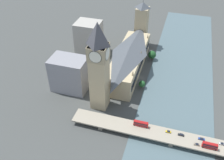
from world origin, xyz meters
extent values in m
plane|color=#424442|center=(0.00, 0.00, 0.00)|extent=(600.00, 600.00, 0.00)
cube|color=#4C6066|center=(-38.07, 0.00, 0.15)|extent=(64.13, 360.00, 0.30)
cube|color=tan|center=(15.94, -8.00, 11.10)|extent=(25.88, 95.95, 22.20)
cube|color=black|center=(2.85, -8.00, 12.21)|extent=(0.40, 88.27, 6.66)
pyramid|color=#474C51|center=(15.94, -8.00, 25.54)|extent=(25.37, 94.03, 6.69)
cone|color=#9E8966|center=(4.00, -44.46, 24.70)|extent=(2.20, 2.20, 5.00)
cone|color=#9E8966|center=(4.00, -8.00, 24.70)|extent=(2.20, 2.20, 5.00)
cone|color=#9E8966|center=(4.00, 28.46, 24.70)|extent=(2.20, 2.20, 5.00)
cube|color=tan|center=(27.50, 50.90, 30.65)|extent=(13.85, 13.85, 61.30)
cube|color=tan|center=(27.50, 50.90, 55.07)|extent=(14.68, 14.68, 12.46)
cylinder|color=black|center=(20.40, 50.90, 55.07)|extent=(0.50, 10.36, 10.36)
cylinder|color=silver|center=(20.26, 50.90, 55.07)|extent=(0.62, 9.59, 9.59)
cylinder|color=black|center=(34.60, 50.90, 55.07)|extent=(0.50, 10.36, 10.36)
cylinder|color=silver|center=(34.74, 50.90, 55.07)|extent=(0.62, 9.59, 9.59)
cylinder|color=black|center=(27.50, 43.80, 55.07)|extent=(10.36, 0.50, 10.36)
cylinder|color=silver|center=(27.50, 43.66, 55.07)|extent=(9.59, 0.62, 9.59)
cylinder|color=black|center=(27.50, 58.00, 55.07)|extent=(10.36, 0.50, 10.36)
cylinder|color=silver|center=(27.50, 58.14, 55.07)|extent=(9.59, 0.62, 9.59)
pyramid|color=#424247|center=(27.50, 50.90, 70.71)|extent=(14.13, 14.13, 18.81)
cube|color=tan|center=(15.94, -67.09, 23.63)|extent=(14.23, 14.23, 47.26)
pyramid|color=#474C51|center=(15.94, -67.09, 50.47)|extent=(14.23, 14.23, 6.40)
cylinder|color=#333338|center=(15.94, -67.09, 55.67)|extent=(0.30, 0.30, 4.00)
cube|color=gray|center=(-38.07, 73.12, 2.02)|extent=(3.00, 12.41, 4.03)
cube|color=gray|center=(18.03, 73.12, 2.02)|extent=(3.00, 12.41, 4.03)
cube|color=gray|center=(-38.07, 73.12, 4.63)|extent=(160.27, 14.60, 1.20)
cube|color=red|center=(-13.04, 69.86, 6.57)|extent=(11.74, 2.54, 1.88)
cube|color=black|center=(-13.04, 69.86, 6.95)|extent=(10.56, 2.60, 0.83)
cube|color=red|center=(-13.04, 69.86, 8.62)|extent=(11.50, 2.54, 2.20)
cube|color=black|center=(-13.04, 69.86, 8.73)|extent=(10.56, 2.60, 1.06)
cube|color=#A01515|center=(-13.04, 69.86, 9.80)|extent=(11.39, 2.41, 0.16)
cylinder|color=black|center=(-7.98, 68.70, 5.74)|extent=(1.01, 0.28, 1.01)
cylinder|color=black|center=(-7.98, 71.02, 5.74)|extent=(1.01, 0.28, 1.01)
cylinder|color=black|center=(-18.00, 68.70, 5.74)|extent=(1.01, 0.28, 1.01)
cylinder|color=black|center=(-18.00, 71.02, 5.74)|extent=(1.01, 0.28, 1.01)
cube|color=red|center=(-64.91, 76.22, 6.67)|extent=(10.87, 2.41, 1.99)
cube|color=black|center=(-64.91, 76.22, 7.07)|extent=(9.78, 2.47, 0.88)
cube|color=red|center=(-64.91, 76.22, 8.84)|extent=(10.65, 2.41, 2.34)
cube|color=black|center=(-64.91, 76.22, 8.95)|extent=(9.78, 2.47, 1.12)
cube|color=#A01515|center=(-64.91, 76.22, 10.08)|extent=(10.54, 2.29, 0.16)
cylinder|color=black|center=(-60.37, 75.12, 5.79)|extent=(1.11, 0.28, 1.11)
cylinder|color=black|center=(-60.37, 77.31, 5.79)|extent=(1.11, 0.28, 1.11)
cylinder|color=black|center=(-69.34, 75.12, 5.79)|extent=(1.11, 0.28, 1.11)
cylinder|color=black|center=(-69.34, 77.31, 5.79)|extent=(1.11, 0.28, 1.11)
cube|color=silver|center=(-73.83, 70.27, 5.80)|extent=(3.87, 1.75, 0.64)
cube|color=black|center=(-73.94, 70.27, 6.37)|extent=(2.01, 1.57, 0.51)
cylinder|color=black|center=(-72.37, 69.49, 5.57)|extent=(0.69, 0.22, 0.69)
cylinder|color=black|center=(-72.37, 71.05, 5.57)|extent=(0.69, 0.22, 0.69)
cylinder|color=black|center=(-75.28, 69.49, 5.57)|extent=(0.69, 0.22, 0.69)
cylinder|color=black|center=(-75.28, 71.05, 5.57)|extent=(0.69, 0.22, 0.69)
cube|color=gold|center=(-34.76, 70.05, 5.76)|extent=(4.13, 1.76, 0.57)
cube|color=black|center=(-34.88, 70.05, 6.33)|extent=(2.15, 1.59, 0.57)
cylinder|color=black|center=(-33.15, 69.26, 5.56)|extent=(0.67, 0.22, 0.67)
cylinder|color=black|center=(-33.15, 70.85, 5.56)|extent=(0.67, 0.22, 0.67)
cylinder|color=black|center=(-36.36, 69.26, 5.56)|extent=(0.67, 0.22, 0.67)
cylinder|color=black|center=(-36.36, 70.85, 5.56)|extent=(0.67, 0.22, 0.67)
cube|color=black|center=(-44.41, 70.30, 5.77)|extent=(4.64, 1.82, 0.61)
cube|color=black|center=(-44.55, 70.30, 6.36)|extent=(2.41, 1.63, 0.57)
cylinder|color=black|center=(-42.55, 69.48, 5.56)|extent=(0.66, 0.22, 0.66)
cylinder|color=black|center=(-42.55, 71.12, 5.56)|extent=(0.66, 0.22, 0.66)
cylinder|color=black|center=(-46.27, 69.48, 5.56)|extent=(0.66, 0.22, 0.66)
cylinder|color=black|center=(-46.27, 71.12, 5.56)|extent=(0.66, 0.22, 0.66)
cube|color=navy|center=(-59.41, 69.80, 5.75)|extent=(4.69, 1.85, 0.58)
cube|color=black|center=(-59.55, 69.80, 6.26)|extent=(2.44, 1.66, 0.43)
cylinder|color=black|center=(-57.51, 68.97, 5.55)|extent=(0.63, 0.22, 0.63)
cylinder|color=black|center=(-57.51, 70.63, 5.55)|extent=(0.63, 0.22, 0.63)
cylinder|color=black|center=(-61.31, 68.97, 5.55)|extent=(0.63, 0.22, 0.63)
cylinder|color=black|center=(-61.31, 70.63, 5.55)|extent=(0.63, 0.22, 0.63)
cube|color=slate|center=(-56.17, 76.07, 5.77)|extent=(4.11, 1.73, 0.63)
cube|color=black|center=(-56.29, 76.07, 6.30)|extent=(2.14, 1.56, 0.43)
cylinder|color=black|center=(-54.54, 75.29, 5.54)|extent=(0.61, 0.22, 0.61)
cylinder|color=black|center=(-54.54, 76.84, 5.54)|extent=(0.61, 0.22, 0.61)
cylinder|color=black|center=(-57.80, 75.29, 5.54)|extent=(0.61, 0.22, 0.61)
cylinder|color=black|center=(-57.80, 76.84, 5.54)|extent=(0.61, 0.22, 0.61)
cube|color=#A39E93|center=(70.62, -34.37, 18.19)|extent=(27.90, 24.13, 36.38)
cube|color=gray|center=(62.71, 36.10, 16.52)|extent=(33.43, 22.73, 33.04)
cylinder|color=brown|center=(-3.29, 16.47, 1.15)|extent=(0.70, 0.70, 2.31)
sphere|color=#235628|center=(-3.29, 16.47, 5.01)|extent=(6.35, 6.35, 6.35)
cylinder|color=brown|center=(-3.95, -36.45, 1.46)|extent=(0.70, 0.70, 2.91)
sphere|color=#1E4C23|center=(-3.95, -36.45, 6.69)|extent=(8.88, 8.88, 8.88)
camera|label=1|loc=(-30.35, 205.05, 154.91)|focal=40.00mm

